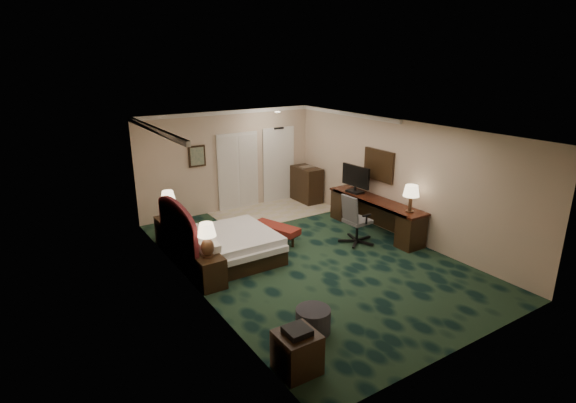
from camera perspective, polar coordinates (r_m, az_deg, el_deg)
floor at (r=9.54m, az=2.60°, el=-7.04°), size 5.00×7.50×0.00m
ceiling at (r=8.76m, az=2.85°, el=9.20°), size 5.00×7.50×0.00m
wall_back at (r=12.20m, az=-7.55°, el=5.09°), size 5.00×0.00×2.70m
wall_front at (r=6.58m, az=22.12°, el=-7.44°), size 5.00×0.00×2.70m
wall_left at (r=7.95m, az=-12.17°, el=-2.16°), size 0.00×7.50×2.70m
wall_right at (r=10.65m, az=13.77°, el=2.85°), size 0.00×7.50×2.70m
crown_molding at (r=8.76m, az=2.85°, el=8.88°), size 5.00×7.50×0.10m
tile_patch at (r=12.25m, az=-1.78°, el=-1.25°), size 3.20×1.70×0.01m
headboard at (r=9.08m, az=-13.82°, el=-4.11°), size 0.12×2.00×1.40m
entry_door at (r=12.96m, az=-1.23°, el=4.63°), size 1.02×0.06×2.18m
closet_doors at (r=12.34m, az=-6.36°, el=3.85°), size 1.20×0.06×2.10m
wall_art at (r=11.77m, az=-11.49°, el=5.66°), size 0.45×0.06×0.55m
wall_mirror at (r=10.98m, az=11.46°, el=4.53°), size 0.05×0.95×0.75m
bed at (r=9.35m, az=-7.59°, el=-5.78°), size 1.84×1.70×0.58m
nightstand_near at (r=8.38m, az=-9.89°, el=-8.81°), size 0.47×0.53×0.58m
nightstand_far at (r=10.34m, az=-14.77°, el=-3.71°), size 0.51×0.58×0.64m
lamp_near at (r=8.17m, az=-10.24°, el=-4.84°), size 0.36×0.36×0.64m
lamp_far at (r=10.14m, az=-14.93°, el=-0.38°), size 0.41×0.41×0.62m
bed_bench at (r=10.24m, az=-1.57°, el=-4.05°), size 0.76×1.23×0.39m
ottoman at (r=7.09m, az=3.20°, el=-14.83°), size 0.70×0.70×0.38m
side_table at (r=6.28m, az=1.15°, el=-18.58°), size 0.53×0.53×0.57m
desk at (r=10.94m, az=10.96°, el=-1.77°), size 0.60×2.78×0.80m
tv at (r=11.21m, az=8.57°, el=2.82°), size 0.13×0.89×0.69m
desk_lamp at (r=10.03m, az=15.32°, el=0.38°), size 0.40×0.40×0.61m
desk_chair at (r=10.15m, az=8.83°, el=-2.16°), size 0.71×0.67×1.15m
minibar at (r=13.01m, az=2.37°, el=2.19°), size 0.53×0.96×1.01m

